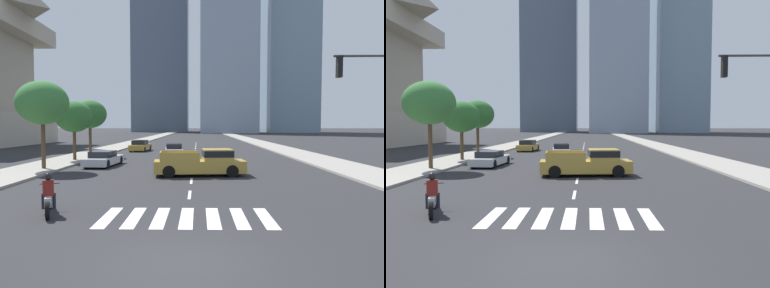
% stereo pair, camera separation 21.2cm
% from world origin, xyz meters
% --- Properties ---
extents(ground_plane, '(800.00, 800.00, 0.00)m').
position_xyz_m(ground_plane, '(0.00, 0.00, 0.00)').
color(ground_plane, '#28282B').
extents(sidewalk_east, '(4.00, 260.00, 0.15)m').
position_xyz_m(sidewalk_east, '(11.28, 30.00, 0.07)').
color(sidewalk_east, gray).
rests_on(sidewalk_east, ground).
extents(sidewalk_west, '(4.00, 260.00, 0.15)m').
position_xyz_m(sidewalk_west, '(-11.28, 30.00, 0.07)').
color(sidewalk_west, gray).
rests_on(sidewalk_west, ground).
extents(crosswalk_near, '(5.85, 2.80, 0.01)m').
position_xyz_m(crosswalk_near, '(0.00, 4.04, 0.00)').
color(crosswalk_near, silver).
rests_on(crosswalk_near, ground).
extents(lane_divider_center, '(0.14, 50.00, 0.01)m').
position_xyz_m(lane_divider_center, '(0.00, 32.04, 0.00)').
color(lane_divider_center, silver).
rests_on(lane_divider_center, ground).
extents(motorcycle_third, '(1.05, 2.15, 1.49)m').
position_xyz_m(motorcycle_third, '(-4.92, 4.44, 0.58)').
color(motorcycle_third, black).
rests_on(motorcycle_third, ground).
extents(pickup_truck, '(5.79, 2.41, 1.67)m').
position_xyz_m(pickup_truck, '(0.75, 14.18, 0.81)').
color(pickup_truck, '#B28E38').
rests_on(pickup_truck, ground).
extents(sedan_silver_0, '(2.17, 4.75, 1.24)m').
position_xyz_m(sedan_silver_0, '(-2.14, 28.50, 0.58)').
color(sedan_silver_0, '#B7BABF').
rests_on(sedan_silver_0, ground).
extents(sedan_gold_1, '(2.21, 4.74, 1.35)m').
position_xyz_m(sedan_gold_1, '(-6.78, 35.46, 0.62)').
color(sedan_gold_1, '#B28E38').
rests_on(sedan_gold_1, ground).
extents(sedan_silver_2, '(2.18, 4.84, 1.18)m').
position_xyz_m(sedan_silver_2, '(-6.97, 19.32, 0.55)').
color(sedan_silver_2, '#B7BABF').
rests_on(sedan_silver_2, ground).
extents(street_tree_nearest, '(3.57, 3.57, 6.11)m').
position_xyz_m(street_tree_nearest, '(-10.48, 16.60, 4.72)').
color(street_tree_nearest, '#4C3823').
rests_on(street_tree_nearest, sidewalk_west).
extents(street_tree_second, '(3.19, 3.19, 5.12)m').
position_xyz_m(street_tree_second, '(-10.48, 22.81, 3.90)').
color(street_tree_second, '#4C3823').
rests_on(street_tree_second, sidewalk_west).
extents(street_tree_third, '(3.31, 3.31, 5.54)m').
position_xyz_m(street_tree_third, '(-10.48, 27.32, 4.27)').
color(street_tree_third, '#4C3823').
rests_on(street_tree_third, sidewalk_west).
extents(office_tower_left_skyline, '(27.11, 23.91, 123.16)m').
position_xyz_m(office_tower_left_skyline, '(-18.30, 171.94, 61.05)').
color(office_tower_left_skyline, slate).
rests_on(office_tower_left_skyline, ground).
extents(office_tower_center_skyline, '(23.30, 23.76, 100.83)m').
position_xyz_m(office_tower_center_skyline, '(12.84, 143.04, 45.79)').
color(office_tower_center_skyline, '#8C9EB2').
rests_on(office_tower_center_skyline, ground).
extents(office_tower_right_skyline, '(21.35, 26.40, 100.22)m').
position_xyz_m(office_tower_right_skyline, '(41.47, 155.18, 45.42)').
color(office_tower_right_skyline, '#7A93A8').
rests_on(office_tower_right_skyline, ground).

